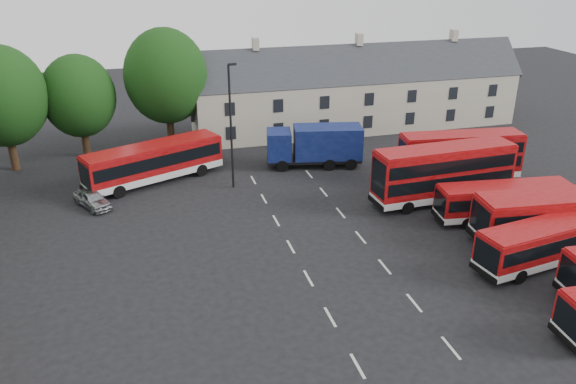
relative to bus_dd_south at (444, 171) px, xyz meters
name	(u,v)px	position (x,y,z in m)	size (l,w,h in m)	color
ground	(319,297)	(-13.24, -9.86, -2.59)	(140.00, 140.00, 0.00)	black
lane_markings	(347,272)	(-10.74, -7.86, -2.58)	(5.15, 33.80, 0.01)	beige
terrace_houses	(356,93)	(0.76, 20.14, 1.28)	(35.70, 7.13, 10.06)	beige
bus_row_c	(550,239)	(1.76, -10.14, -0.85)	(10.44, 3.84, 2.89)	silver
bus_row_d	(566,213)	(4.74, -7.79, -0.51)	(12.47, 4.08, 3.46)	silver
bus_row_e	(504,199)	(2.72, -4.01, -0.92)	(9.99, 3.36, 2.77)	silver
bus_dd_south	(444,171)	(0.00, 0.00, 0.00)	(11.17, 3.04, 4.54)	silver
bus_dd_north	(460,154)	(3.59, 3.55, -0.20)	(10.41, 3.52, 4.19)	silver
bus_north	(154,160)	(-21.30, 9.93, -0.60)	(11.82, 7.03, 3.31)	silver
box_truck	(316,144)	(-7.08, 9.98, -0.51)	(8.78, 4.25, 3.69)	black
silver_car	(92,199)	(-26.24, 6.14, -1.93)	(1.56, 3.87, 1.32)	#A0A2A7
lamppost	(231,124)	(-15.12, 7.08, 2.88)	(0.71, 0.33, 10.24)	black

